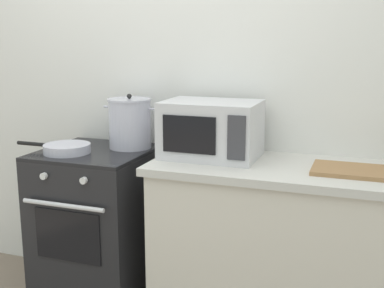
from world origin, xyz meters
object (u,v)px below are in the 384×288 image
object	(u,v)px
stock_pot	(130,123)
frying_pan	(66,148)
microwave	(211,129)
cutting_board	(351,170)
stove	(98,227)

from	to	relation	value
stock_pot	frying_pan	bearing A→B (deg)	-138.23
microwave	cutting_board	xyz separation A→B (m)	(0.72, -0.08, -0.14)
frying_pan	stove	bearing A→B (deg)	42.30
stove	stock_pot	bearing A→B (deg)	41.38
microwave	frying_pan	bearing A→B (deg)	-166.82
cutting_board	stove	bearing A→B (deg)	-179.95
microwave	cutting_board	bearing A→B (deg)	-6.18
cutting_board	microwave	bearing A→B (deg)	173.82
stock_pot	cutting_board	world-z (taller)	stock_pot
frying_pan	stock_pot	bearing A→B (deg)	41.77
frying_pan	microwave	bearing A→B (deg)	13.18
frying_pan	microwave	xyz separation A→B (m)	(0.79, 0.18, 0.12)
stove	microwave	size ratio (longest dim) A/B	1.84
stock_pot	microwave	distance (m)	0.52
microwave	cutting_board	world-z (taller)	microwave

